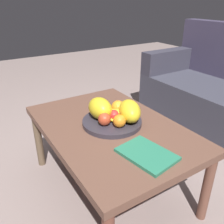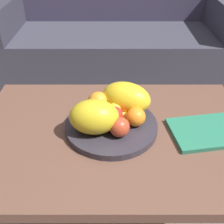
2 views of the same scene
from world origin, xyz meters
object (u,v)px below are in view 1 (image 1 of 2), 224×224
Objects in this scene: fruit_bowl at (112,122)px; magazine at (147,154)px; orange_left at (119,121)px; apple_front at (114,116)px; melon_large_front at (100,108)px; banana_bunch at (118,115)px; orange_front at (118,107)px; apple_left at (104,119)px; coffee_table at (110,133)px; melon_smaller_beside at (130,111)px.

magazine is (0.34, -0.03, -0.00)m from fruit_bowl.
orange_left is 0.07m from apple_front.
melon_large_front is 0.11m from banana_bunch.
apple_left is (0.08, -0.14, -0.01)m from orange_front.
coffee_table is 6.52× the size of banana_bunch.
orange_left is (0.15, 0.03, -0.03)m from melon_large_front.
magazine is (0.33, -0.03, -0.05)m from apple_front.
orange_left is (0.09, -0.01, 0.05)m from fruit_bowl.
melon_smaller_beside is (0.11, 0.12, -0.00)m from melon_large_front.
coffee_table is at bearing 169.06° from magazine.
apple_front is at bearing 25.30° from fruit_bowl.
orange_left is at bearing -30.92° from orange_front.
magazine is (0.39, -0.10, -0.06)m from orange_front.
orange_front reaches higher than fruit_bowl.
magazine is (0.29, -0.11, -0.08)m from melon_smaller_beside.
apple_left is (0.09, -0.02, -0.03)m from melon_large_front.
melon_smaller_beside is 0.09m from apple_front.
orange_left is at bearing 166.35° from magazine.
fruit_bowl is 0.12m from melon_smaller_beside.
melon_smaller_beside reaches higher than orange_left.
orange_front is at bearing 123.96° from fruit_bowl.
melon_large_front reaches higher than apple_front.
fruit_bowl is at bearing -125.14° from melon_smaller_beside.
magazine is at bearing -6.05° from apple_front.
banana_bunch is at bearing 152.84° from orange_left.
banana_bunch is at bearing -136.61° from melon_smaller_beside.
fruit_bowl is 0.10m from orange_front.
melon_smaller_beside is 0.75× the size of magazine.
fruit_bowl is 0.09m from apple_left.
melon_large_front is at bearing -133.08° from melon_smaller_beside.
orange_front is (-0.06, 0.09, 0.12)m from coffee_table.
apple_left is 0.32m from magazine.
melon_smaller_beside is 0.31m from magazine.
orange_left is 0.28× the size of magazine.
banana_bunch reaches higher than fruit_bowl.
orange_front is at bearing 144.19° from banana_bunch.
orange_left is at bearing -27.16° from banana_bunch.
apple_left reaches higher than fruit_bowl.
banana_bunch is (-0.02, 0.10, -0.01)m from apple_left.
melon_large_front reaches higher than orange_front.
melon_smaller_beside is 0.11m from orange_front.
orange_front is (-0.05, 0.07, 0.05)m from fruit_bowl.
melon_large_front reaches higher than fruit_bowl.
orange_front is at bearing 118.97° from apple_left.
apple_left is 0.45× the size of banana_bunch.
apple_left is at bearing -78.13° from banana_bunch.
apple_front is at bearing -73.82° from banana_bunch.
banana_bunch is (-0.05, -0.05, -0.03)m from melon_smaller_beside.
melon_large_front reaches higher than orange_left.
orange_front is at bearing 123.07° from coffee_table.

